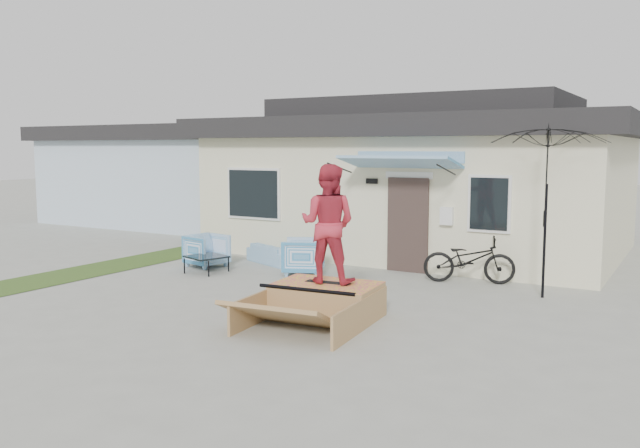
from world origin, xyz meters
The scene contains 13 objects.
ground centered at (0.00, 0.00, 0.00)m, with size 90.00×90.00×0.00m, color gray.
grass_strip centered at (-5.20, 2.00, 0.00)m, with size 1.40×8.00×0.01m, color #324F1D.
house centered at (0.00, 7.99, 1.94)m, with size 10.80×8.49×4.10m.
neighbor_house centered at (-10.50, 10.00, 1.78)m, with size 8.60×7.60×3.50m.
loveseat centered at (-2.17, 3.84, 0.30)m, with size 1.56×0.46×0.61m, color teal.
armchair_left centered at (-3.28, 2.71, 0.42)m, with size 0.81×0.76×0.83m, color teal.
armchair_right centered at (-0.86, 3.05, 0.44)m, with size 0.85×0.79×0.87m, color teal.
coffee_table centered at (-2.80, 2.12, 0.19)m, with size 0.77×0.77×0.38m, color black.
bicycle centered at (2.56, 3.96, 0.59)m, with size 0.64×1.84×1.18m, color black.
patio_umbrella centered at (4.15, 3.36, 1.75)m, with size 2.58×2.48×2.20m.
skate_ramp centered at (1.39, 0.14, 0.28)m, with size 1.65×2.20×0.55m, color #9B7345, non-canonical shape.
skateboard centered at (1.39, 0.19, 0.57)m, with size 0.76×0.19×0.05m, color black.
skater centered at (1.39, 0.19, 1.56)m, with size 0.94×0.73×1.92m, color #C22C3E.
Camera 1 is at (6.60, -8.98, 2.75)m, focal length 36.87 mm.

